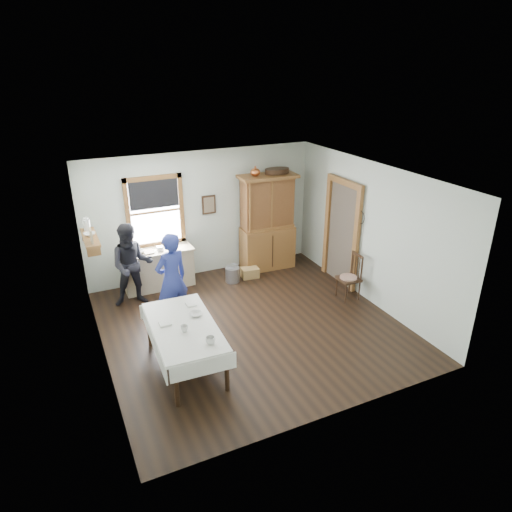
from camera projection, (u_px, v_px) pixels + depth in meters
name	position (u px, v px, depth m)	size (l,w,h in m)	color
room	(251.00, 256.00, 7.64)	(5.01, 5.01, 2.70)	black
window	(155.00, 208.00, 9.19)	(1.18, 0.07, 1.48)	white
doorway	(342.00, 230.00, 9.38)	(0.09, 1.14, 2.22)	#4E4338
wall_shelf	(90.00, 236.00, 7.91)	(0.24, 1.00, 0.44)	brown
framed_picture	(209.00, 205.00, 9.66)	(0.30, 0.04, 0.40)	#321F11
rug_beater	(361.00, 211.00, 8.70)	(0.27, 0.27, 0.01)	black
work_counter	(158.00, 269.00, 9.40)	(1.45, 0.55, 0.83)	tan
china_hutch	(268.00, 223.00, 10.07)	(1.25, 0.60, 2.14)	brown
dining_table	(185.00, 346.00, 6.95)	(0.97, 1.84, 0.73)	silver
spindle_chair	(349.00, 277.00, 8.94)	(0.43, 0.43, 0.93)	#321F11
pail	(232.00, 274.00, 9.73)	(0.30, 0.30, 0.32)	#9FA1A7
wicker_basket	(250.00, 273.00, 9.94)	(0.37, 0.26, 0.22)	tan
woman_blue	(172.00, 283.00, 7.98)	(0.58, 0.38, 1.58)	navy
figure_dark	(132.00, 268.00, 8.62)	(0.74, 0.57, 1.51)	black
table_cup_a	(210.00, 340.00, 6.34)	(0.13, 0.13, 0.11)	silver
table_cup_b	(184.00, 329.00, 6.62)	(0.11, 0.11, 0.10)	silver
table_bowl	(196.00, 314.00, 7.05)	(0.21, 0.21, 0.05)	silver
counter_book	(143.00, 253.00, 9.08)	(0.17, 0.23, 0.02)	#6F5E4A
counter_bowl	(139.00, 252.00, 9.08)	(0.20, 0.20, 0.06)	silver
shelf_bowl	(89.00, 234.00, 7.91)	(0.22, 0.22, 0.05)	silver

